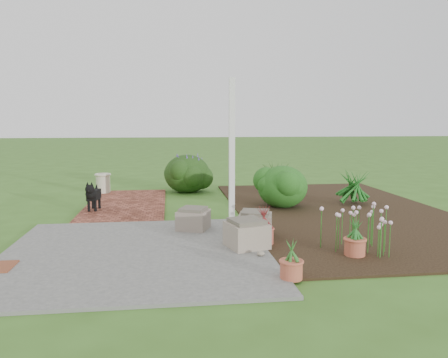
{
  "coord_description": "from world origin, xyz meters",
  "views": [
    {
      "loc": [
        -0.8,
        -7.48,
        1.76
      ],
      "look_at": [
        0.2,
        0.4,
        0.7
      ],
      "focal_mm": 35.0,
      "sensor_mm": 36.0,
      "label": 1
    }
  ],
  "objects": [
    {
      "name": "brick_path",
      "position": [
        -1.7,
        1.75,
        0.02
      ],
      "size": [
        1.6,
        3.5,
        0.04
      ],
      "primitive_type": "cube",
      "color": "#5F2C1E",
      "rests_on": "ground"
    },
    {
      "name": "evergreen_shrub",
      "position": [
        1.47,
        1.03,
        0.46
      ],
      "size": [
        1.13,
        1.13,
        0.86
      ],
      "primitive_type": "ellipsoid",
      "rotation": [
        0.0,
        0.0,
        -0.13
      ],
      "color": "#1A3811",
      "rests_on": "garden_bed"
    },
    {
      "name": "agapanthus_clump_front",
      "position": [
        1.75,
        2.6,
        0.49
      ],
      "size": [
        1.14,
        1.14,
        0.92
      ],
      "primitive_type": null,
      "rotation": [
        0.0,
        0.0,
        -0.12
      ],
      "color": "#0F3D0D",
      "rests_on": "garden_bed"
    },
    {
      "name": "black_dog",
      "position": [
        -2.26,
        1.06,
        0.36
      ],
      "size": [
        0.23,
        0.62,
        0.53
      ],
      "rotation": [
        0.0,
        0.0,
        -0.11
      ],
      "color": "black",
      "rests_on": "brick_path"
    },
    {
      "name": "stone_trough_far",
      "position": [
        -0.43,
        -0.65,
        0.19
      ],
      "size": [
        0.59,
        0.59,
        0.3
      ],
      "primitive_type": "cube",
      "rotation": [
        0.0,
        0.0,
        -0.38
      ],
      "color": "gray",
      "rests_on": "concrete_patio"
    },
    {
      "name": "terracotta_pot_small_right",
      "position": [
        0.52,
        -2.98,
        0.13
      ],
      "size": [
        0.31,
        0.31,
        0.21
      ],
      "primitive_type": "cylinder",
      "rotation": [
        0.0,
        0.0,
        0.28
      ],
      "color": "#B6573D",
      "rests_on": "garden_bed"
    },
    {
      "name": "veranda_post",
      "position": [
        0.3,
        0.1,
        1.25
      ],
      "size": [
        0.1,
        0.1,
        2.5
      ],
      "primitive_type": "cube",
      "color": "white",
      "rests_on": "ground"
    },
    {
      "name": "concrete_patio",
      "position": [
        -1.25,
        -1.75,
        0.02
      ],
      "size": [
        3.5,
        3.5,
        0.04
      ],
      "primitive_type": "cube",
      "color": "#595957",
      "rests_on": "ground"
    },
    {
      "name": "garden_bed",
      "position": [
        2.5,
        0.5,
        0.01
      ],
      "size": [
        4.0,
        7.0,
        0.03
      ],
      "primitive_type": "cube",
      "color": "black",
      "rests_on": "ground"
    },
    {
      "name": "cream_ceramic_urn",
      "position": [
        -2.39,
        3.22,
        0.26
      ],
      "size": [
        0.42,
        0.42,
        0.45
      ],
      "primitive_type": "cylinder",
      "rotation": [
        0.0,
        0.0,
        0.32
      ],
      "color": "beige",
      "rests_on": "brick_path"
    },
    {
      "name": "agapanthus_clump_back",
      "position": [
        3.02,
        1.14,
        0.46
      ],
      "size": [
        1.22,
        1.22,
        0.86
      ],
      "primitive_type": null,
      "rotation": [
        0.0,
        0.0,
        0.35
      ],
      "color": "#0C4013",
      "rests_on": "garden_bed"
    },
    {
      "name": "terracotta_pot_bronze",
      "position": [
        0.52,
        -1.56,
        0.14
      ],
      "size": [
        0.37,
        0.37,
        0.23
      ],
      "primitive_type": "cylinder",
      "rotation": [
        0.0,
        0.0,
        -0.42
      ],
      "color": "#A74838",
      "rests_on": "garden_bed"
    },
    {
      "name": "pink_flower_patch",
      "position": [
        1.64,
        -2.09,
        0.34
      ],
      "size": [
        1.03,
        1.03,
        0.62
      ],
      "primitive_type": null,
      "rotation": [
        0.0,
        0.0,
        0.05
      ],
      "color": "#113D0F",
      "rests_on": "garden_bed"
    },
    {
      "name": "stone_trough_mid",
      "position": [
        0.48,
        -1.14,
        0.2
      ],
      "size": [
        0.6,
        0.6,
        0.32
      ],
      "primitive_type": "cube",
      "rotation": [
        0.0,
        0.0,
        -0.28
      ],
      "color": "#706556",
      "rests_on": "concrete_patio"
    },
    {
      "name": "purple_flowering_bush",
      "position": [
        -0.36,
        3.3,
        0.48
      ],
      "size": [
        1.33,
        1.33,
        0.96
      ],
      "primitive_type": "ellipsoid",
      "rotation": [
        0.0,
        0.0,
        0.19
      ],
      "color": "black",
      "rests_on": "ground"
    },
    {
      "name": "stone_trough_near",
      "position": [
        0.24,
        -1.74,
        0.21
      ],
      "size": [
        0.62,
        0.62,
        0.33
      ],
      "primitive_type": "cube",
      "rotation": [
        0.0,
        0.0,
        0.29
      ],
      "color": "gray",
      "rests_on": "concrete_patio"
    },
    {
      "name": "ground",
      "position": [
        0.0,
        0.0,
        0.0
      ],
      "size": [
        80.0,
        80.0,
        0.0
      ],
      "primitive_type": "plane",
      "color": "#3B6820",
      "rests_on": "ground"
    },
    {
      "name": "terracotta_pot_small_left",
      "position": [
        1.58,
        -2.25,
        0.14
      ],
      "size": [
        0.3,
        0.3,
        0.22
      ],
      "primitive_type": "cylinder",
      "rotation": [
        0.0,
        0.0,
        0.16
      ],
      "color": "#B8593E",
      "rests_on": "garden_bed"
    }
  ]
}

